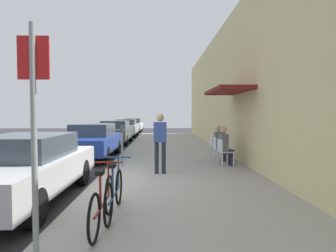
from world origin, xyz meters
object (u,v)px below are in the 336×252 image
object	(u,v)px
parked_car_2	(115,132)
cafe_chair_1	(218,147)
seated_patron_0	(225,145)
cafe_chair_0	(223,150)
bicycle_0	(114,193)
parked_car_1	(93,140)
seated_patron_1	(220,142)
parked_car_4	(133,125)
cafe_chair_2	(214,145)
street_sign	(34,130)
parked_car_3	(126,128)
pedestrian_standing	(160,138)
parking_meter	(122,142)
bicycle_1	(103,203)
parked_car_0	(25,167)

from	to	relation	value
parked_car_2	cafe_chair_1	bearing A→B (deg)	-57.08
seated_patron_0	cafe_chair_0	bearing A→B (deg)	-172.19
bicycle_0	seated_patron_0	distance (m)	5.24
parked_car_1	seated_patron_1	size ratio (longest dim) A/B	3.41
parked_car_4	parked_car_2	bearing A→B (deg)	-90.00
parked_car_2	seated_patron_1	distance (m)	8.95
seated_patron_0	cafe_chair_2	world-z (taller)	seated_patron_0
parked_car_4	street_sign	size ratio (longest dim) A/B	1.69
cafe_chair_0	parked_car_3	bearing A→B (deg)	109.08
pedestrian_standing	cafe_chair_0	bearing A→B (deg)	28.32
parked_car_3	seated_patron_0	world-z (taller)	seated_patron_0
parked_car_1	parking_meter	world-z (taller)	parking_meter
parked_car_2	parked_car_3	distance (m)	5.68
parked_car_4	bicycle_1	world-z (taller)	parked_car_4
seated_patron_0	pedestrian_standing	bearing A→B (deg)	-152.18
parked_car_3	parked_car_0	bearing A→B (deg)	-90.00
street_sign	cafe_chair_0	bearing A→B (deg)	61.38
seated_patron_0	pedestrian_standing	distance (m)	2.42
parked_car_4	seated_patron_1	xyz separation A→B (m)	(4.90, -18.65, 0.09)
parking_meter	cafe_chair_0	xyz separation A→B (m)	(3.30, -0.08, -0.26)
parked_car_0	bicycle_0	size ratio (longest dim) A/B	2.57
parking_meter	cafe_chair_2	world-z (taller)	parking_meter
cafe_chair_2	street_sign	bearing A→B (deg)	-113.61
parked_car_2	cafe_chair_0	xyz separation A→B (m)	(4.85, -8.33, -0.11)
parked_car_3	cafe_chair_1	xyz separation A→B (m)	(4.84, -13.16, -0.11)
cafe_chair_2	parked_car_0	bearing A→B (deg)	-135.66
parked_car_1	bicycle_1	world-z (taller)	parked_car_1
parking_meter	seated_patron_0	world-z (taller)	parking_meter
parked_car_3	bicycle_1	xyz separation A→B (m)	(1.93, -18.90, -0.25)
parked_car_3	parking_meter	bearing A→B (deg)	-83.65
seated_patron_0	seated_patron_1	xyz separation A→B (m)	(-0.00, 0.84, 0.00)
parked_car_1	cafe_chair_2	xyz separation A→B (m)	(4.84, -1.05, -0.11)
street_sign	cafe_chair_2	xyz separation A→B (m)	(3.34, 7.65, -1.02)
parking_meter	cafe_chair_0	size ratio (longest dim) A/B	1.52
parked_car_4	pedestrian_standing	xyz separation A→B (m)	(2.78, -20.61, 0.39)
cafe_chair_0	parking_meter	bearing A→B (deg)	178.68
parked_car_2	parking_meter	world-z (taller)	parking_meter
bicycle_1	cafe_chair_1	world-z (taller)	bicycle_1
parked_car_0	parking_meter	xyz separation A→B (m)	(1.55, 3.29, 0.17)
parked_car_4	street_sign	distance (m)	25.69
parked_car_0	seated_patron_0	distance (m)	5.87
parked_car_4	seated_patron_0	distance (m)	20.10
parked_car_1	parked_car_2	distance (m)	5.75
bicycle_1	parking_meter	bearing A→B (deg)	94.38
parked_car_3	parked_car_2	bearing A→B (deg)	-90.00
bicycle_1	seated_patron_1	size ratio (longest dim) A/B	1.33
parked_car_3	pedestrian_standing	xyz separation A→B (m)	(2.78, -15.12, 0.39)
cafe_chair_0	cafe_chair_2	distance (m)	1.52
parking_meter	parked_car_4	bearing A→B (deg)	94.56
bicycle_0	seated_patron_0	bearing A→B (deg)	56.42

